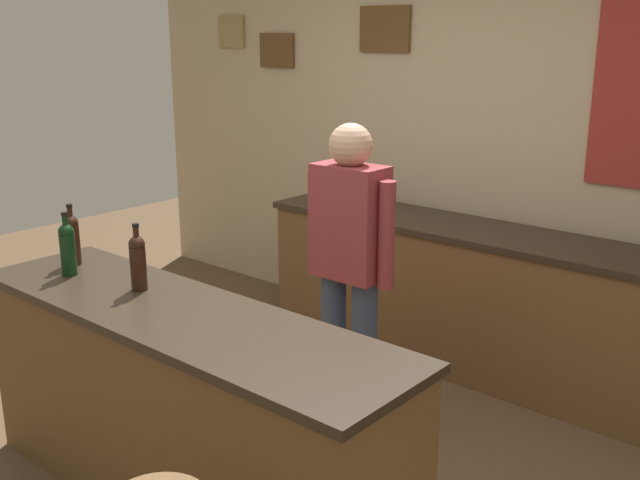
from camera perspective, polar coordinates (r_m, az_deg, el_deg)
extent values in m
plane|color=brown|center=(3.76, -5.21, -16.92)|extent=(10.00, 10.00, 0.00)
cube|color=tan|center=(4.84, 11.96, 7.98)|extent=(6.00, 0.06, 2.80)
cube|color=#997F4C|center=(6.13, -6.88, 15.71)|extent=(0.28, 0.02, 0.25)
cube|color=brown|center=(5.78, -3.35, 14.43)|extent=(0.34, 0.02, 0.25)
cube|color=brown|center=(5.13, 5.03, 15.94)|extent=(0.40, 0.02, 0.30)
cube|color=brown|center=(3.32, -10.48, -13.16)|extent=(2.19, 0.57, 0.88)
cube|color=#2D2319|center=(3.12, -10.90, -5.75)|extent=(2.23, 0.60, 0.04)
cube|color=brown|center=(4.57, 13.35, -5.16)|extent=(3.08, 0.53, 0.86)
cube|color=#2D2319|center=(4.43, 13.72, 0.29)|extent=(3.14, 0.56, 0.04)
cylinder|color=#384766|center=(3.77, 3.40, -9.34)|extent=(0.13, 0.13, 0.86)
cylinder|color=#384766|center=(3.88, 1.03, -8.54)|extent=(0.13, 0.13, 0.86)
cube|color=maroon|center=(3.59, 2.32, 1.41)|extent=(0.36, 0.20, 0.56)
sphere|color=tan|center=(3.51, 2.38, 7.34)|extent=(0.21, 0.21, 0.21)
cylinder|color=maroon|center=(3.47, 5.16, 0.34)|extent=(0.08, 0.08, 0.52)
cylinder|color=maroon|center=(3.73, -0.34, 1.52)|extent=(0.08, 0.08, 0.52)
cylinder|color=black|center=(3.83, -18.57, -0.35)|extent=(0.07, 0.07, 0.20)
sphere|color=black|center=(3.80, -18.72, 1.28)|extent=(0.07, 0.07, 0.07)
cylinder|color=black|center=(3.79, -18.76, 1.76)|extent=(0.03, 0.03, 0.09)
cylinder|color=black|center=(3.78, -18.83, 2.53)|extent=(0.03, 0.03, 0.02)
cylinder|color=black|center=(3.67, -18.90, -1.07)|extent=(0.07, 0.07, 0.20)
sphere|color=black|center=(3.64, -19.05, 0.62)|extent=(0.07, 0.07, 0.07)
cylinder|color=black|center=(3.63, -19.10, 1.12)|extent=(0.03, 0.03, 0.09)
cylinder|color=black|center=(3.62, -19.17, 1.93)|extent=(0.03, 0.03, 0.02)
cylinder|color=black|center=(3.37, -13.86, -2.14)|extent=(0.07, 0.07, 0.20)
sphere|color=black|center=(3.34, -13.99, -0.30)|extent=(0.07, 0.07, 0.07)
cylinder|color=black|center=(3.33, -14.03, 0.24)|extent=(0.03, 0.03, 0.09)
cylinder|color=black|center=(3.31, -14.09, 1.12)|extent=(0.03, 0.03, 0.02)
cylinder|color=silver|center=(4.97, 1.80, 2.68)|extent=(0.06, 0.06, 0.00)
cylinder|color=silver|center=(4.96, 1.81, 3.13)|extent=(0.01, 0.01, 0.07)
cone|color=silver|center=(4.94, 1.82, 3.98)|extent=(0.07, 0.07, 0.08)
cylinder|color=silver|center=(4.95, 4.30, 2.59)|extent=(0.06, 0.06, 0.00)
cylinder|color=silver|center=(4.94, 4.31, 3.04)|extent=(0.01, 0.01, 0.07)
cone|color=silver|center=(4.92, 4.32, 3.89)|extent=(0.07, 0.07, 0.08)
cylinder|color=#B2332D|center=(5.17, 0.54, 3.72)|extent=(0.08, 0.08, 0.09)
torus|color=#B2332D|center=(5.13, 1.02, 3.69)|extent=(0.06, 0.01, 0.06)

